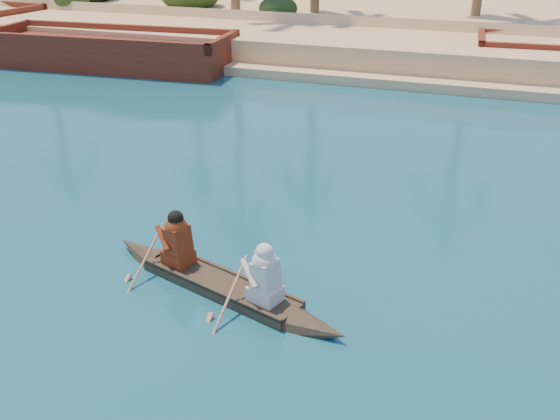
% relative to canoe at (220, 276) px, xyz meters
% --- Properties ---
extents(shrub_cluster, '(100.00, 6.00, 2.40)m').
position_rel_canoe_xyz_m(shrub_cluster, '(-7.36, 24.66, 0.91)').
color(shrub_cluster, '#203413').
rests_on(shrub_cluster, ground).
extents(canoe, '(5.34, 2.31, 1.48)m').
position_rel_canoe_xyz_m(canoe, '(0.00, 0.00, 0.00)').
color(canoe, '#3F3222').
rests_on(canoe, ground).
extents(barge_mid, '(11.12, 4.35, 1.82)m').
position_rel_canoe_xyz_m(barge_mid, '(-12.14, 15.16, 0.35)').
color(barge_mid, maroon).
rests_on(barge_mid, ground).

